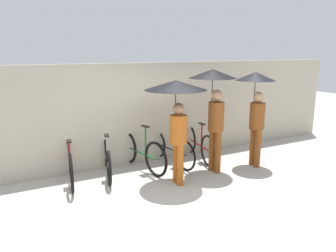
{
  "coord_description": "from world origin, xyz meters",
  "views": [
    {
      "loc": [
        -2.57,
        -4.45,
        2.51
      ],
      "look_at": [
        0.42,
        1.26,
        1.0
      ],
      "focal_mm": 35.0,
      "sensor_mm": 36.0,
      "label": 1
    }
  ],
  "objects_px": {
    "parked_bicycle_0": "(70,162)",
    "parked_bicycle_3": "(170,148)",
    "pedestrian_trailing": "(256,97)",
    "pedestrian_leading": "(176,100)",
    "parked_bicycle_2": "(141,152)",
    "parked_bicycle_4": "(198,143)",
    "pedestrian_center": "(214,93)",
    "parked_bicycle_1": "(107,158)"
  },
  "relations": [
    {
      "from": "parked_bicycle_2",
      "to": "parked_bicycle_4",
      "type": "height_order",
      "value": "parked_bicycle_2"
    },
    {
      "from": "pedestrian_leading",
      "to": "parked_bicycle_2",
      "type": "bearing_deg",
      "value": 115.05
    },
    {
      "from": "parked_bicycle_2",
      "to": "pedestrian_trailing",
      "type": "relative_size",
      "value": 0.88
    },
    {
      "from": "parked_bicycle_2",
      "to": "pedestrian_center",
      "type": "relative_size",
      "value": 0.84
    },
    {
      "from": "parked_bicycle_0",
      "to": "parked_bicycle_1",
      "type": "xyz_separation_m",
      "value": [
        0.73,
        -0.0,
        -0.03
      ]
    },
    {
      "from": "parked_bicycle_1",
      "to": "pedestrian_center",
      "type": "bearing_deg",
      "value": -97.41
    },
    {
      "from": "parked_bicycle_0",
      "to": "parked_bicycle_1",
      "type": "bearing_deg",
      "value": -81.0
    },
    {
      "from": "parked_bicycle_4",
      "to": "pedestrian_leading",
      "type": "xyz_separation_m",
      "value": [
        -1.13,
        -0.97,
        1.24
      ]
    },
    {
      "from": "parked_bicycle_4",
      "to": "pedestrian_leading",
      "type": "relative_size",
      "value": 0.87
    },
    {
      "from": "parked_bicycle_0",
      "to": "parked_bicycle_2",
      "type": "height_order",
      "value": "parked_bicycle_0"
    },
    {
      "from": "parked_bicycle_1",
      "to": "parked_bicycle_3",
      "type": "height_order",
      "value": "parked_bicycle_3"
    },
    {
      "from": "pedestrian_leading",
      "to": "parked_bicycle_0",
      "type": "bearing_deg",
      "value": 157.03
    },
    {
      "from": "pedestrian_center",
      "to": "parked_bicycle_4",
      "type": "bearing_deg",
      "value": 71.44
    },
    {
      "from": "parked_bicycle_4",
      "to": "pedestrian_leading",
      "type": "bearing_deg",
      "value": 138.61
    },
    {
      "from": "parked_bicycle_1",
      "to": "parked_bicycle_0",
      "type": "bearing_deg",
      "value": 103.43
    },
    {
      "from": "parked_bicycle_0",
      "to": "parked_bicycle_1",
      "type": "height_order",
      "value": "parked_bicycle_0"
    },
    {
      "from": "parked_bicycle_1",
      "to": "pedestrian_trailing",
      "type": "bearing_deg",
      "value": -93.07
    },
    {
      "from": "parked_bicycle_3",
      "to": "pedestrian_center",
      "type": "relative_size",
      "value": 0.82
    },
    {
      "from": "parked_bicycle_1",
      "to": "parked_bicycle_2",
      "type": "height_order",
      "value": "parked_bicycle_2"
    },
    {
      "from": "pedestrian_leading",
      "to": "pedestrian_center",
      "type": "relative_size",
      "value": 0.92
    },
    {
      "from": "parked_bicycle_3",
      "to": "pedestrian_trailing",
      "type": "relative_size",
      "value": 0.85
    },
    {
      "from": "parked_bicycle_4",
      "to": "pedestrian_center",
      "type": "height_order",
      "value": "pedestrian_center"
    },
    {
      "from": "pedestrian_leading",
      "to": "pedestrian_trailing",
      "type": "distance_m",
      "value": 1.98
    },
    {
      "from": "parked_bicycle_1",
      "to": "parked_bicycle_4",
      "type": "height_order",
      "value": "parked_bicycle_4"
    },
    {
      "from": "parked_bicycle_0",
      "to": "parked_bicycle_1",
      "type": "distance_m",
      "value": 0.73
    },
    {
      "from": "parked_bicycle_4",
      "to": "pedestrian_center",
      "type": "xyz_separation_m",
      "value": [
        -0.16,
        -0.79,
        1.28
      ]
    },
    {
      "from": "parked_bicycle_1",
      "to": "parked_bicycle_4",
      "type": "xyz_separation_m",
      "value": [
        2.2,
        0.0,
        0.01
      ]
    },
    {
      "from": "parked_bicycle_2",
      "to": "parked_bicycle_4",
      "type": "xyz_separation_m",
      "value": [
        1.47,
        0.02,
        -0.02
      ]
    },
    {
      "from": "parked_bicycle_3",
      "to": "pedestrian_center",
      "type": "xyz_separation_m",
      "value": [
        0.58,
        -0.79,
        1.29
      ]
    },
    {
      "from": "pedestrian_trailing",
      "to": "pedestrian_leading",
      "type": "bearing_deg",
      "value": -172.19
    },
    {
      "from": "parked_bicycle_1",
      "to": "pedestrian_center",
      "type": "relative_size",
      "value": 0.81
    },
    {
      "from": "parked_bicycle_0",
      "to": "parked_bicycle_3",
      "type": "xyz_separation_m",
      "value": [
        2.2,
        0.01,
        -0.03
      ]
    },
    {
      "from": "pedestrian_leading",
      "to": "pedestrian_center",
      "type": "bearing_deg",
      "value": 15.91
    },
    {
      "from": "parked_bicycle_0",
      "to": "pedestrian_center",
      "type": "distance_m",
      "value": 3.15
    },
    {
      "from": "parked_bicycle_0",
      "to": "pedestrian_trailing",
      "type": "height_order",
      "value": "pedestrian_trailing"
    },
    {
      "from": "parked_bicycle_0",
      "to": "parked_bicycle_4",
      "type": "distance_m",
      "value": 2.93
    },
    {
      "from": "pedestrian_center",
      "to": "pedestrian_trailing",
      "type": "xyz_separation_m",
      "value": [
        1.01,
        -0.13,
        -0.12
      ]
    },
    {
      "from": "parked_bicycle_1",
      "to": "pedestrian_trailing",
      "type": "distance_m",
      "value": 3.39
    },
    {
      "from": "parked_bicycle_2",
      "to": "pedestrian_leading",
      "type": "xyz_separation_m",
      "value": [
        0.34,
        -0.94,
        1.22
      ]
    },
    {
      "from": "parked_bicycle_2",
      "to": "parked_bicycle_3",
      "type": "xyz_separation_m",
      "value": [
        0.73,
        0.03,
        -0.03
      ]
    },
    {
      "from": "parked_bicycle_3",
      "to": "pedestrian_center",
      "type": "height_order",
      "value": "pedestrian_center"
    },
    {
      "from": "parked_bicycle_1",
      "to": "parked_bicycle_3",
      "type": "distance_m",
      "value": 1.46
    }
  ]
}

